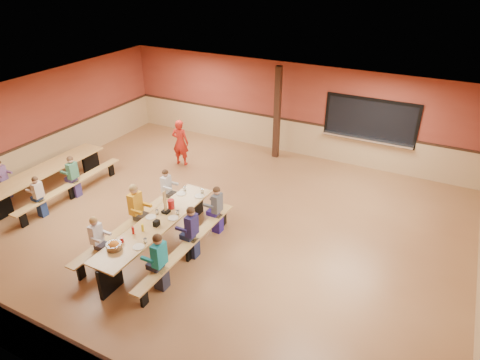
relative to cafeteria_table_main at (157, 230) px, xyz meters
The scene contains 23 objects.
ground 1.68m from the cafeteria_table_main, 69.95° to the left, with size 12.00×12.00×0.00m, color brown.
room_envelope 1.60m from the cafeteria_table_main, 69.95° to the left, with size 12.04×10.04×3.02m.
kitchen_pass_through 7.24m from the cafeteria_table_main, 64.02° to the left, with size 2.78×0.28×1.38m.
structural_post 5.98m from the cafeteria_table_main, 86.65° to the left, with size 0.18×0.18×3.00m, color black.
cafeteria_table_main is the anchor object (origin of this frame).
cafeteria_table_second 4.41m from the cafeteria_table_main, behind, with size 1.91×3.70×0.74m.
seated_child_white_left 1.29m from the cafeteria_table_main, 129.71° to the right, with size 0.35×0.29×1.18m, color white, non-canonical shape.
seated_adult_yellow 0.88m from the cafeteria_table_main, 160.83° to the left, with size 0.42×0.34×1.32m, color gold, non-canonical shape.
seated_child_grey_left 1.70m from the cafeteria_table_main, 119.06° to the left, with size 0.35×0.28×1.17m, color silver, non-canonical shape.
seated_child_teal_right 1.29m from the cafeteria_table_main, 50.16° to the right, with size 0.40×0.33×1.28m, color teal, non-canonical shape.
seated_child_navy_right 0.85m from the cafeteria_table_main, 11.02° to the left, with size 0.39×0.32×1.26m, color #211C4F, non-canonical shape.
seated_child_char_right 1.50m from the cafeteria_table_main, 56.53° to the left, with size 0.37×0.30×1.21m, color #4E5159, non-canonical shape.
seated_child_purple_sec 5.18m from the cafeteria_table_main, behind, with size 0.32×0.27×1.12m, color #7F5790, non-canonical shape.
seated_child_green_sec 3.64m from the cafeteria_table_main, 165.62° to the left, with size 0.36×0.30×1.19m, color #387254, non-canonical shape.
seated_child_tan_sec 3.53m from the cafeteria_table_main, behind, with size 0.32×0.26×1.12m, color beige, non-canonical shape.
standing_woman 4.50m from the cafeteria_table_main, 117.91° to the left, with size 0.54×0.36×1.49m, color red.
punch_pitcher 0.72m from the cafeteria_table_main, 94.77° to the left, with size 0.16×0.16×0.22m, color #AF1717.
chip_bowl 1.21m from the cafeteria_table_main, 97.88° to the right, with size 0.32×0.32×0.15m, color orange, non-canonical shape.
napkin_dispenser 0.31m from the cafeteria_table_main, 50.54° to the right, with size 0.10×0.14×0.13m, color black.
condiment_mustard 0.51m from the cafeteria_table_main, 97.31° to the right, with size 0.06×0.06×0.17m, color yellow.
condiment_ketchup 0.67m from the cafeteria_table_main, 105.90° to the right, with size 0.06×0.06×0.17m, color #B2140F.
table_paddle 0.55m from the cafeteria_table_main, 96.72° to the left, with size 0.16×0.16×0.56m.
place_settings 0.27m from the cafeteria_table_main, ahead, with size 0.65×3.30×0.11m, color beige, non-canonical shape.
Camera 1 is at (4.76, -7.65, 6.03)m, focal length 32.00 mm.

